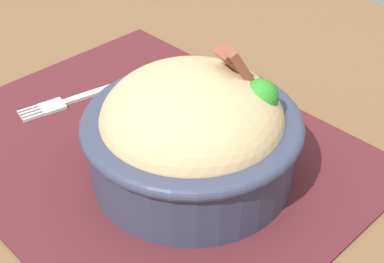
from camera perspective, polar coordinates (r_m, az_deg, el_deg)
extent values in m
cube|color=brown|center=(0.59, -4.54, -2.10)|extent=(1.36, 0.94, 0.03)
cylinder|color=brown|center=(1.41, -8.97, 4.46)|extent=(0.04, 0.04, 0.72)
cube|color=#47191E|center=(0.56, -4.46, -1.93)|extent=(0.44, 0.35, 0.00)
cylinder|color=#2D3347|center=(0.51, 0.00, -1.51)|extent=(0.19, 0.19, 0.07)
torus|color=#2D3347|center=(0.50, 0.00, 0.95)|extent=(0.20, 0.20, 0.01)
ellipsoid|color=tan|center=(0.49, 0.00, 1.05)|extent=(0.19, 0.19, 0.10)
sphere|color=#277921|center=(0.48, 6.98, 3.49)|extent=(0.03, 0.03, 0.03)
cylinder|color=orange|center=(0.48, 0.99, 3.06)|extent=(0.03, 0.03, 0.01)
cylinder|color=orange|center=(0.46, -4.24, 1.00)|extent=(0.04, 0.01, 0.01)
cylinder|color=orange|center=(0.50, -4.49, 4.18)|extent=(0.03, 0.03, 0.01)
cube|color=brown|center=(0.49, 5.51, 5.75)|extent=(0.04, 0.04, 0.06)
cube|color=brown|center=(0.50, 4.90, 6.32)|extent=(0.03, 0.05, 0.05)
cube|color=silver|center=(0.66, -9.10, 4.22)|extent=(0.03, 0.07, 0.00)
cube|color=silver|center=(0.64, -12.50, 3.05)|extent=(0.01, 0.01, 0.00)
cube|color=silver|center=(0.64, -14.05, 2.52)|extent=(0.03, 0.03, 0.00)
cube|color=silver|center=(0.64, -16.40, 2.18)|extent=(0.01, 0.02, 0.00)
cube|color=silver|center=(0.64, -16.22, 1.93)|extent=(0.01, 0.02, 0.00)
cube|color=silver|center=(0.63, -16.03, 1.66)|extent=(0.01, 0.02, 0.00)
cube|color=silver|center=(0.63, -15.85, 1.40)|extent=(0.01, 0.02, 0.00)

